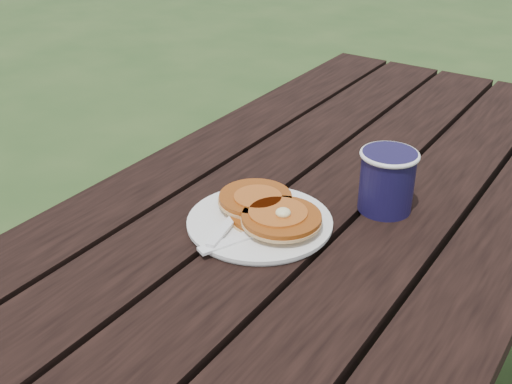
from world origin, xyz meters
The scene contains 5 objects.
plate centered at (-0.04, -0.05, 0.76)m, with size 0.23×0.23×0.01m, color white.
pancake_stack centered at (-0.03, -0.04, 0.77)m, with size 0.20×0.16×0.04m.
knife centered at (-0.03, -0.10, 0.76)m, with size 0.02×0.18×0.01m, color white.
fork centered at (-0.07, -0.12, 0.77)m, with size 0.03×0.16×0.01m, color white, non-canonical shape.
coffee_cup centered at (0.11, 0.11, 0.81)m, with size 0.10×0.10×0.11m.
Camera 1 is at (0.45, -0.80, 1.31)m, focal length 45.00 mm.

